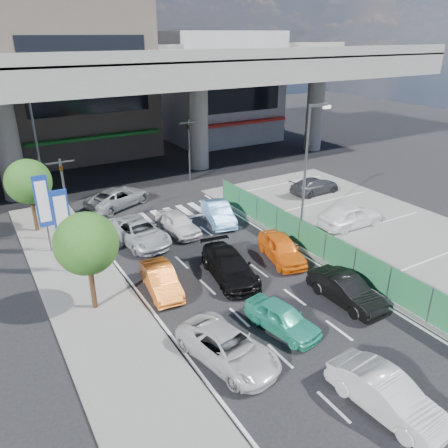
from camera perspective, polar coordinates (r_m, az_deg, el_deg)
ground at (r=20.95m, az=5.78°, el=-10.74°), size 120.00×120.00×0.00m
parking_lot at (r=29.17m, az=21.09°, el=-1.80°), size 12.00×28.00×0.06m
sidewalk_left at (r=21.53m, az=-16.43°, el=-10.46°), size 4.00×30.00×0.12m
fence_run at (r=24.23m, az=14.64°, el=-3.88°), size 0.16×22.00×1.80m
expressway at (r=37.34m, az=-15.06°, el=18.29°), size 64.00×14.00×10.75m
building_center at (r=48.03m, az=-18.88°, el=17.38°), size 14.00×10.90×15.00m
building_east at (r=53.15m, az=-0.66°, el=17.44°), size 12.00×10.90×12.00m
traffic_light_left at (r=27.22m, az=-20.31°, el=5.41°), size 1.60×1.24×5.20m
traffic_light_right at (r=37.27m, az=-4.63°, el=11.45°), size 1.60×1.24×5.20m
street_lamp_right at (r=27.43m, az=10.95°, el=8.42°), size 1.65×0.22×8.00m
street_lamp_left at (r=32.73m, az=-22.95°, el=9.46°), size 1.65×0.22×8.00m
signboard_near at (r=23.62m, az=-20.34°, el=0.43°), size 0.80×0.14×4.70m
signboard_far at (r=26.35m, az=-22.54°, el=2.46°), size 0.80×0.14×4.70m
tree_near at (r=19.91m, az=-17.52°, el=-2.49°), size 2.80×2.80×4.80m
tree_far at (r=29.55m, az=-24.19°, el=5.04°), size 2.80×2.80×4.80m
hatch_white_back_mid at (r=16.62m, az=20.44°, el=-20.13°), size 1.84×4.31×1.38m
sedan_white_mid_left at (r=17.56m, az=0.52°, el=-15.82°), size 2.98×4.87×1.26m
taxi_teal_mid at (r=19.27m, az=7.62°, el=-12.05°), size 2.13×3.82×1.23m
hatch_black_mid_right at (r=21.60m, az=15.65°, el=-8.32°), size 1.46×4.07×1.34m
taxi_orange_left at (r=21.91m, az=-8.27°, el=-7.23°), size 1.80×3.96×1.26m
sedan_black_mid at (r=22.76m, az=0.72°, el=-5.52°), size 2.66×5.00×1.38m
taxi_orange_right at (r=24.76m, az=7.54°, el=-3.18°), size 2.52×4.32×1.38m
wagon_silver_front_left at (r=26.98m, az=-10.97°, el=-1.07°), size 2.85×5.20×1.38m
sedan_white_front_mid at (r=27.97m, az=-6.05°, el=0.13°), size 1.87×4.07×1.35m
kei_truck_front_right at (r=29.37m, az=-0.74°, el=1.48°), size 2.44×4.42×1.38m
crossing_wagon_silver at (r=33.09m, az=-13.65°, el=3.41°), size 5.54×4.18×1.40m
parked_sedan_white at (r=29.74m, az=16.26°, el=1.06°), size 4.56×1.91×1.54m
parked_sedan_dgrey at (r=35.43m, az=11.77°, el=4.92°), size 4.37×1.90×1.25m
traffic_cone at (r=27.98m, az=10.60°, el=-0.71°), size 0.49×0.49×0.73m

